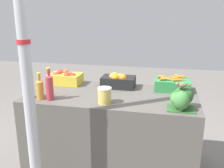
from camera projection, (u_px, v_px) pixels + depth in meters
name	position (u px, v px, depth m)	size (l,w,h in m)	color
ground_plane	(112.00, 165.00, 2.59)	(10.00, 10.00, 0.00)	slate
market_table	(112.00, 131.00, 2.49)	(1.59, 0.80, 0.78)	#56514C
support_pole	(25.00, 59.00, 1.70)	(0.09, 0.09, 2.44)	#B7BABF
apple_crate	(65.00, 78.00, 2.71)	(0.34, 0.23, 0.15)	gold
orange_crate	(118.00, 80.00, 2.59)	(0.34, 0.23, 0.15)	black
carrot_crate	(172.00, 84.00, 2.48)	(0.34, 0.23, 0.15)	#2D8442
broccoli_pile	(181.00, 98.00, 1.99)	(0.22, 0.23, 0.17)	#2D602D
juice_bottle_cloudy	(27.00, 86.00, 2.24)	(0.07, 0.07, 0.27)	beige
juice_bottle_amber	(40.00, 88.00, 2.21)	(0.07, 0.07, 0.24)	gold
juice_bottle_ruby	(50.00, 86.00, 2.19)	(0.06, 0.06, 0.29)	#B2333D
pickle_jar	(105.00, 95.00, 2.12)	(0.12, 0.12, 0.14)	#DBBC56
sparrow_bird	(182.00, 85.00, 1.95)	(0.13, 0.05, 0.05)	#4C3D2D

